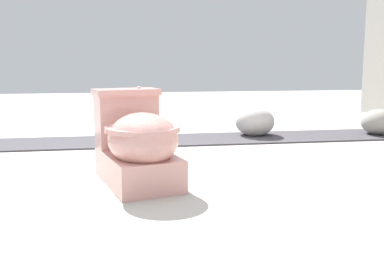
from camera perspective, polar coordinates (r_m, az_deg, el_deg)
name	(u,v)px	position (r m, az deg, el deg)	size (l,w,h in m)	color
ground_plane	(141,182)	(2.52, -6.47, -6.87)	(14.00, 14.00, 0.00)	#A8A59E
gravel_strip	(193,139)	(3.79, 0.15, -1.46)	(0.56, 8.00, 0.01)	#423F44
toilet	(138,144)	(2.44, -6.93, -2.02)	(0.70, 0.52, 0.52)	#E09E93
boulder_near	(380,122)	(4.37, 22.75, 0.67)	(0.33, 0.32, 0.23)	gray
boulder_far	(255,122)	(4.01, 7.97, 0.81)	(0.35, 0.34, 0.26)	#B7B2AD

